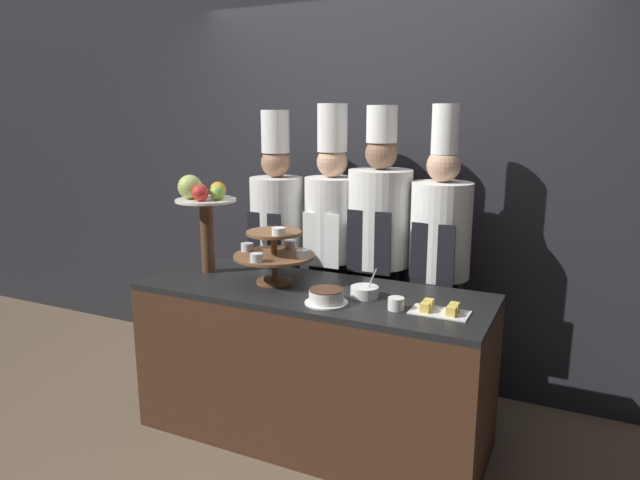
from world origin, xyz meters
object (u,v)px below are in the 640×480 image
chef_center_right (379,245)px  cake_square_tray (440,310)px  cake_round (326,297)px  chef_right (439,255)px  serving_bowl_near (365,292)px  tiered_stand (274,252)px  fruit_pedestal (203,204)px  chef_center_left (332,240)px  chef_left (277,237)px  cup_white (396,304)px

chef_center_right → cake_square_tray: bearing=-50.1°
cake_round → chef_center_right: chef_center_right is taller
cake_square_tray → chef_right: bearing=104.6°
serving_bowl_near → tiered_stand: bearing=178.0°
tiered_stand → chef_center_right: 0.69m
fruit_pedestal → tiered_stand: bearing=-2.5°
cake_round → chef_right: 0.84m
cake_round → chef_center_left: bearing=112.6°
cake_square_tray → chef_left: chef_left is taller
chef_center_left → chef_right: chef_center_left is taller
chef_left → cake_square_tray: bearing=-27.2°
cake_square_tray → chef_center_right: 0.85m
tiered_stand → fruit_pedestal: size_ratio=0.78×
fruit_pedestal → chef_left: (0.18, 0.53, -0.29)m
tiered_stand → serving_bowl_near: 0.56m
cake_round → chef_left: (-0.71, 0.75, 0.09)m
serving_bowl_near → chef_center_left: bearing=127.9°
chef_right → fruit_pedestal: bearing=-157.3°
cup_white → cake_square_tray: 0.21m
fruit_pedestal → cup_white: fruit_pedestal is taller
tiered_stand → chef_right: bearing=35.2°
tiered_stand → chef_left: chef_left is taller
cake_square_tray → chef_center_left: (-0.85, 0.64, 0.13)m
cup_white → chef_left: chef_left is taller
chef_center_right → chef_center_left: bearing=180.0°
cake_round → chef_center_right: (0.00, 0.75, 0.11)m
serving_bowl_near → chef_right: 0.63m
chef_left → chef_right: 1.08m
tiered_stand → cup_white: (0.75, -0.13, -0.15)m
fruit_pedestal → cake_square_tray: 1.49m
serving_bowl_near → chef_center_right: (-0.13, 0.57, 0.12)m
cup_white → chef_right: size_ratio=0.04×
chef_center_right → fruit_pedestal: bearing=-149.4°
cake_square_tray → chef_right: (-0.17, 0.64, 0.10)m
chef_left → chef_center_left: chef_center_left is taller
chef_left → tiered_stand: bearing=-61.4°
tiered_stand → chef_left: size_ratio=0.25×
cup_white → chef_center_right: chef_center_right is taller
cake_square_tray → chef_center_left: size_ratio=0.15×
cake_square_tray → tiered_stand: bearing=174.6°
serving_bowl_near → cup_white: bearing=-29.2°
cup_white → chef_center_left: 0.95m
cup_white → tiered_stand: bearing=169.8°
cake_round → cake_square_tray: size_ratio=0.79×
fruit_pedestal → cake_square_tray: size_ratio=2.10×
cake_round → chef_left: bearing=133.5°
cup_white → cake_square_tray: bearing=12.3°
tiered_stand → cake_square_tray: bearing=-5.4°
fruit_pedestal → chef_center_right: bearing=30.6°
cake_round → chef_center_left: chef_center_left is taller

